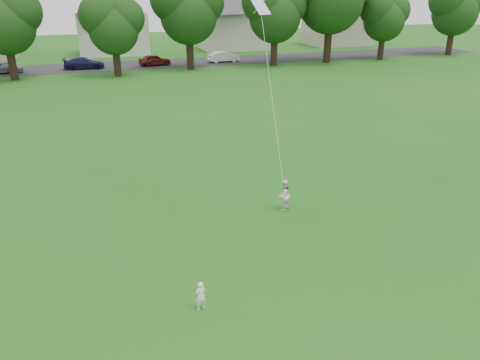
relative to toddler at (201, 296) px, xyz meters
name	(u,v)px	position (x,y,z in m)	size (l,w,h in m)	color
ground	(240,276)	(1.51, 1.16, -0.44)	(160.00, 160.00, 0.00)	#1A5A14
street	(121,66)	(1.51, 43.16, -0.43)	(90.00, 7.00, 0.01)	#2D2D30
toddler	(201,296)	(0.00, 0.00, 0.00)	(0.32, 0.21, 0.88)	white
older_boy	(284,195)	(4.53, 4.97, 0.19)	(0.61, 0.48, 1.26)	white
kite	(271,92)	(4.91, 7.45, 3.70)	(1.15, 2.99, 8.19)	white
tree_row	(161,5)	(5.37, 37.74, 5.92)	(81.20, 9.42, 11.76)	black
parked_cars	(40,65)	(-6.66, 42.16, 0.16)	(44.28, 2.50, 1.21)	black
house_row	(97,13)	(-0.15, 53.16, 4.47)	(77.20, 13.72, 9.65)	beige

